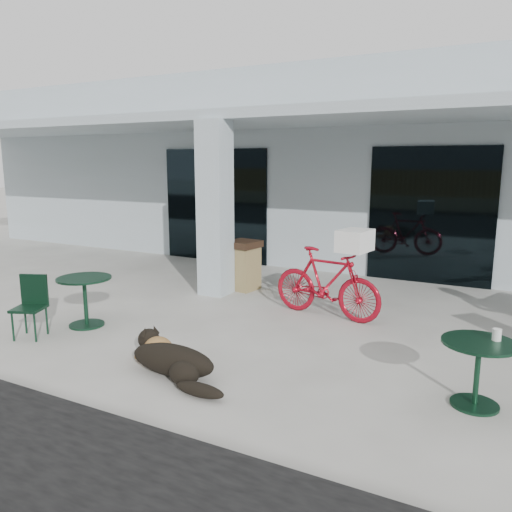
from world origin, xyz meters
The scene contains 14 objects.
ground centered at (0.00, 0.00, 0.00)m, with size 80.00×80.00×0.00m, color #BAB8AF.
building centered at (0.00, 8.50, 2.25)m, with size 22.00×7.00×4.50m, color #9DADB2.
storefront_glass_left centered at (-3.20, 4.98, 1.35)m, with size 2.80×0.06×2.70m, color black.
storefront_glass_right centered at (1.80, 4.98, 1.35)m, with size 2.40×0.06×2.70m, color black.
column centered at (-1.50, 2.30, 1.56)m, with size 0.50×0.50×3.12m, color #9DADB2.
overhang centered at (0.00, 3.60, 3.21)m, with size 22.00×2.80×0.18m, color #9DADB2.
bicycle centered at (0.78, 1.90, 0.55)m, with size 0.51×1.82×1.09m, color #A70D1F.
laundry_basket centered at (1.23, 1.83, 1.25)m, with size 0.55×0.40×0.32m, color white.
dog centered at (0.00, -1.00, 0.21)m, with size 1.25×0.42×0.42m, color black, non-canonical shape.
cafe_table_near centered at (-2.22, -0.17, 0.37)m, with size 0.79×0.79×0.74m, color #123522, non-canonical shape.
cafe_chair_near centered at (-2.51, -0.90, 0.43)m, with size 0.39×0.43×0.86m, color #123522, non-canonical shape.
cafe_table_far centered at (3.10, -0.18, 0.34)m, with size 0.72×0.72×0.67m, color #123522, non-canonical shape.
cup_on_table centered at (3.24, -0.07, 0.73)m, with size 0.09×0.09×0.12m, color white.
trash_receptacle centered at (-1.20, 2.80, 0.47)m, with size 0.55×0.55×0.94m, color olive, non-canonical shape.
Camera 1 is at (3.31, -5.28, 2.40)m, focal length 35.00 mm.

